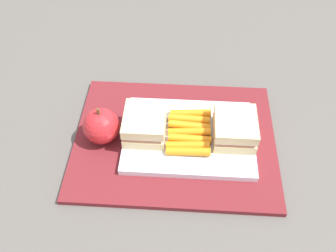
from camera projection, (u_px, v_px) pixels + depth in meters
name	position (u px, v px, depth m)	size (l,w,h in m)	color
ground_plane	(175.00, 141.00, 0.67)	(2.40, 2.40, 0.00)	#56514C
lunchbag_mat	(175.00, 139.00, 0.66)	(0.36, 0.28, 0.01)	maroon
food_tray	(189.00, 136.00, 0.65)	(0.23, 0.17, 0.01)	white
sandwich_half_left	(235.00, 128.00, 0.63)	(0.07, 0.08, 0.04)	#DBC189
sandwich_half_right	(145.00, 124.00, 0.63)	(0.07, 0.08, 0.04)	#DBC189
carrot_sticks_bundle	(189.00, 132.00, 0.64)	(0.08, 0.10, 0.02)	orange
apple	(101.00, 126.00, 0.63)	(0.06, 0.06, 0.08)	red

